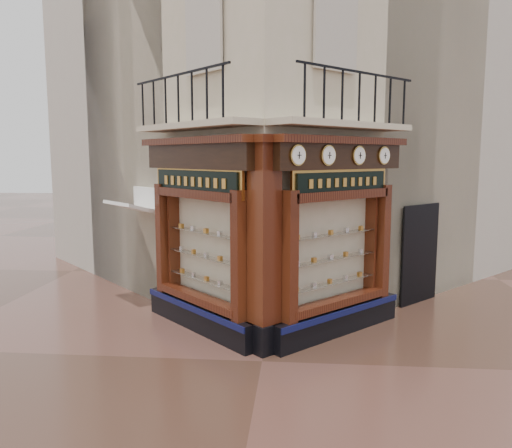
# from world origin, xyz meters

# --- Properties ---
(ground) EXTENTS (80.00, 80.00, 0.00)m
(ground) POSITION_xyz_m (0.00, 0.00, 0.00)
(ground) COLOR #452B20
(ground) RESTS_ON ground
(main_building) EXTENTS (11.31, 11.31, 12.00)m
(main_building) POSITION_xyz_m (0.00, 6.16, 6.00)
(main_building) COLOR beige
(main_building) RESTS_ON ground
(neighbour_left) EXTENTS (11.31, 11.31, 11.00)m
(neighbour_left) POSITION_xyz_m (-2.47, 8.63, 5.50)
(neighbour_left) COLOR beige
(neighbour_left) RESTS_ON ground
(neighbour_right) EXTENTS (11.31, 11.31, 11.00)m
(neighbour_right) POSITION_xyz_m (2.47, 8.63, 5.50)
(neighbour_right) COLOR beige
(neighbour_right) RESTS_ON ground
(shopfront_left) EXTENTS (2.86, 2.86, 3.98)m
(shopfront_left) POSITION_xyz_m (-1.41, 1.57, 1.98)
(shopfront_left) COLOR black
(shopfront_left) RESTS_ON ground
(shopfront_right) EXTENTS (2.86, 2.86, 3.98)m
(shopfront_right) POSITION_xyz_m (1.41, 1.57, 1.98)
(shopfront_right) COLOR black
(shopfront_right) RESTS_ON ground
(corner_pilaster) EXTENTS (0.85, 0.85, 3.98)m
(corner_pilaster) POSITION_xyz_m (0.00, 0.50, 1.95)
(corner_pilaster) COLOR black
(corner_pilaster) RESTS_ON ground
(balcony) EXTENTS (5.94, 2.97, 1.03)m
(balcony) POSITION_xyz_m (0.00, 1.49, 4.22)
(balcony) COLOR beige
(balcony) RESTS_ON ground
(clock_a) EXTENTS (0.30, 0.30, 0.37)m
(clock_a) POSITION_xyz_m (0.59, 0.49, 3.62)
(clock_a) COLOR #AC8339
(clock_a) RESTS_ON ground
(clock_b) EXTENTS (0.31, 0.31, 0.39)m
(clock_b) POSITION_xyz_m (1.15, 1.05, 3.62)
(clock_b) COLOR #AC8339
(clock_b) RESTS_ON ground
(clock_c) EXTENTS (0.30, 0.30, 0.38)m
(clock_c) POSITION_xyz_m (1.79, 1.69, 3.62)
(clock_c) COLOR #AC8339
(clock_c) RESTS_ON ground
(clock_d) EXTENTS (0.30, 0.30, 0.37)m
(clock_d) POSITION_xyz_m (2.37, 2.27, 3.62)
(clock_d) COLOR #AC8339
(clock_d) RESTS_ON ground
(awning) EXTENTS (1.59, 1.59, 0.31)m
(awning) POSITION_xyz_m (-3.37, 3.16, 0.00)
(awning) COLOR white
(awning) RESTS_ON ground
(signboard_left) EXTENTS (2.20, 2.20, 0.59)m
(signboard_left) POSITION_xyz_m (-1.46, 1.51, 3.10)
(signboard_left) COLOR #C78B3A
(signboard_left) RESTS_ON ground
(signboard_right) EXTENTS (1.99, 1.99, 0.53)m
(signboard_right) POSITION_xyz_m (1.46, 1.51, 3.10)
(signboard_right) COLOR #C78B3A
(signboard_right) RESTS_ON ground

